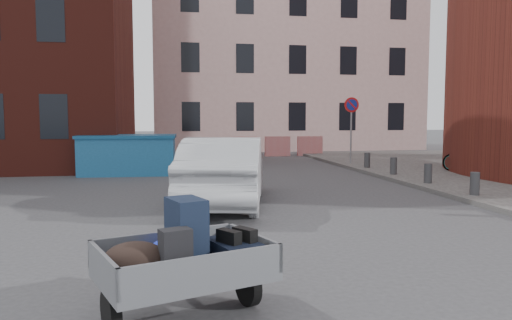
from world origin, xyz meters
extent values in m
plane|color=#38383A|center=(0.00, 0.00, 0.00)|extent=(120.00, 120.00, 0.00)
cube|color=#BF9793|center=(6.00, 22.00, 7.00)|extent=(16.00, 8.00, 14.00)
cylinder|color=gray|center=(6.00, 9.50, 1.42)|extent=(0.07, 0.07, 2.60)
cylinder|color=red|center=(6.00, 9.48, 2.47)|extent=(0.60, 0.03, 0.60)
cylinder|color=navy|center=(6.00, 9.46, 2.47)|extent=(0.44, 0.03, 0.44)
cylinder|color=#3A3A3D|center=(6.00, 1.20, 0.40)|extent=(0.22, 0.22, 0.55)
cylinder|color=#3A3A3D|center=(6.00, 3.40, 0.40)|extent=(0.22, 0.22, 0.55)
cylinder|color=#3A3A3D|center=(6.00, 5.60, 0.40)|extent=(0.22, 0.22, 0.55)
cylinder|color=#3A3A3D|center=(6.00, 7.80, 0.40)|extent=(0.22, 0.22, 0.55)
cube|color=red|center=(2.50, 15.00, 0.50)|extent=(1.30, 0.18, 1.00)
cube|color=red|center=(4.20, 15.00, 0.50)|extent=(1.30, 0.18, 1.00)
cube|color=red|center=(5.90, 15.00, 0.50)|extent=(1.30, 0.18, 1.00)
cylinder|color=black|center=(-1.80, -5.00, 0.22)|extent=(0.24, 0.45, 0.44)
cylinder|color=black|center=(-0.44, -4.51, 0.22)|extent=(0.24, 0.45, 0.44)
cube|color=slate|center=(-1.12, -4.75, 0.46)|extent=(1.88, 1.58, 0.08)
cube|color=slate|center=(-1.85, -5.02, 0.64)|extent=(0.41, 1.05, 0.28)
cube|color=slate|center=(-0.39, -4.48, 0.64)|extent=(0.41, 1.05, 0.28)
cube|color=slate|center=(-1.30, -4.25, 0.64)|extent=(1.52, 0.58, 0.28)
cube|color=slate|center=(-0.94, -5.25, 0.64)|extent=(1.52, 0.58, 0.28)
cube|color=slate|center=(-1.43, -3.91, 0.40)|extent=(0.31, 0.69, 0.06)
cube|color=#172137|center=(-1.09, -4.69, 0.85)|extent=(0.44, 0.53, 0.70)
cube|color=black|center=(-0.62, -4.67, 0.62)|extent=(0.58, 0.70, 0.25)
ellipsoid|color=#2D201B|center=(-1.57, -4.97, 0.68)|extent=(0.69, 0.54, 0.36)
cube|color=black|center=(-1.20, -5.05, 0.74)|extent=(0.32, 0.26, 0.48)
ellipsoid|color=#1C31D9|center=(-1.29, -4.44, 0.62)|extent=(0.44, 0.41, 0.24)
cube|color=black|center=(-0.68, -4.75, 0.81)|extent=(0.24, 0.28, 0.13)
cube|color=black|center=(-0.51, -4.69, 0.81)|extent=(0.24, 0.28, 0.13)
cube|color=#1F6195|center=(-2.63, 8.11, 0.63)|extent=(3.25, 1.75, 1.27)
cube|color=navy|center=(-2.63, 8.11, 1.32)|extent=(3.36, 1.86, 0.11)
imported|color=#A5A8AD|center=(0.00, 1.57, 0.77)|extent=(2.55, 4.92, 1.55)
imported|color=black|center=(9.00, 6.13, 0.58)|extent=(1.83, 0.91, 0.92)
camera|label=1|loc=(-1.26, -9.59, 2.01)|focal=35.00mm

